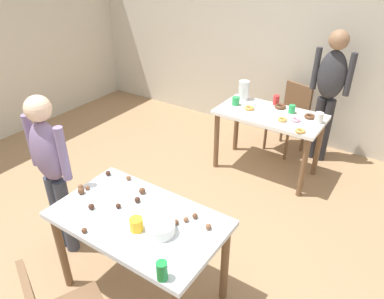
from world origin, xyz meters
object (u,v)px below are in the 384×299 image
(dining_table_near, at_px, (139,228))
(pitcher_far, at_px, (244,90))
(chair_far_table, at_px, (291,114))
(person_adult_far, at_px, (330,86))
(mixing_bowl, at_px, (160,228))
(person_girl_near, at_px, (51,165))
(soda_can, at_px, (162,271))
(dining_table_far, at_px, (269,123))

(dining_table_near, bearing_deg, pitcher_far, 98.90)
(chair_far_table, bearing_deg, person_adult_far, -4.24)
(person_adult_far, distance_m, pitcher_far, 0.98)
(pitcher_far, bearing_deg, person_adult_far, 26.38)
(dining_table_near, relative_size, mixing_bowl, 6.17)
(mixing_bowl, bearing_deg, person_girl_near, 178.80)
(chair_far_table, xyz_separation_m, person_adult_far, (0.41, -0.03, 0.46))
(chair_far_table, distance_m, person_girl_near, 3.00)
(chair_far_table, distance_m, soda_can, 3.15)
(person_adult_far, xyz_separation_m, mixing_bowl, (-0.28, -2.80, -0.17))
(dining_table_near, bearing_deg, person_adult_far, 79.62)
(soda_can, bearing_deg, chair_far_table, 96.64)
(dining_table_far, distance_m, pitcher_far, 0.53)
(chair_far_table, distance_m, person_adult_far, 0.62)
(dining_table_far, distance_m, person_girl_near, 2.36)
(dining_table_near, height_order, person_adult_far, person_adult_far)
(chair_far_table, height_order, soda_can, soda_can)
(dining_table_near, height_order, dining_table_far, same)
(person_adult_far, height_order, soda_can, person_adult_far)
(person_girl_near, height_order, soda_can, person_girl_near)
(mixing_bowl, bearing_deg, chair_far_table, 92.58)
(person_girl_near, bearing_deg, dining_table_near, 0.82)
(pitcher_far, bearing_deg, chair_far_table, 44.86)
(person_girl_near, bearing_deg, dining_table_far, 66.02)
(person_girl_near, relative_size, person_adult_far, 0.91)
(dining_table_far, height_order, pitcher_far, pitcher_far)
(dining_table_far, bearing_deg, person_girl_near, -113.98)
(chair_far_table, bearing_deg, person_girl_near, -109.28)
(soda_can, height_order, pitcher_far, pitcher_far)
(person_girl_near, bearing_deg, chair_far_table, 70.72)
(person_girl_near, xyz_separation_m, person_adult_far, (1.39, 2.78, 0.10))
(dining_table_near, xyz_separation_m, person_girl_near, (-0.88, -0.01, 0.22))
(mixing_bowl, height_order, soda_can, soda_can)
(person_girl_near, distance_m, mixing_bowl, 1.11)
(dining_table_near, distance_m, mixing_bowl, 0.27)
(chair_far_table, xyz_separation_m, mixing_bowl, (0.13, -2.83, 0.29))
(dining_table_far, bearing_deg, chair_far_table, 87.46)
(chair_far_table, height_order, person_girl_near, person_girl_near)
(person_girl_near, height_order, person_adult_far, person_adult_far)
(soda_can, bearing_deg, pitcher_far, 107.33)
(chair_far_table, distance_m, pitcher_far, 0.75)
(soda_can, bearing_deg, mixing_bowl, 129.68)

